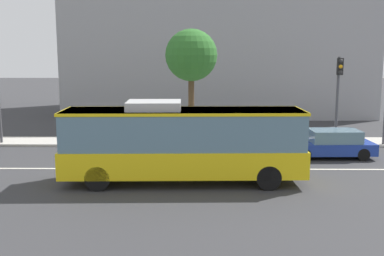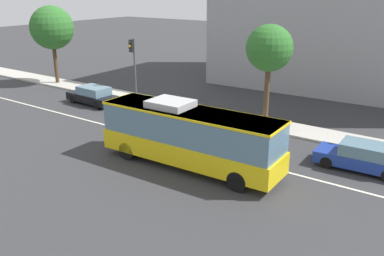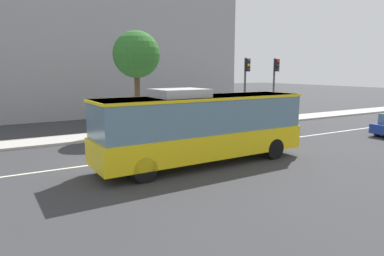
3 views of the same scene
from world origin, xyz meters
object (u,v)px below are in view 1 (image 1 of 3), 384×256
traffic_light_near_corner (339,85)px  sedan_blue_ahead (331,144)px  transit_bus (183,141)px  street_tree_kerbside_centre (191,56)px

traffic_light_near_corner → sedan_blue_ahead: bearing=-17.6°
sedan_blue_ahead → traffic_light_near_corner: (1.15, 2.97, 2.84)m
transit_bus → street_tree_kerbside_centre: 9.31m
transit_bus → sedan_blue_ahead: transit_bus is taller
street_tree_kerbside_centre → traffic_light_near_corner: bearing=-5.8°
transit_bus → street_tree_kerbside_centre: size_ratio=1.47×
sedan_blue_ahead → traffic_light_near_corner: 4.27m
transit_bus → traffic_light_near_corner: size_ratio=1.94×
transit_bus → traffic_light_near_corner: 11.84m
transit_bus → traffic_light_near_corner: bearing=40.1°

